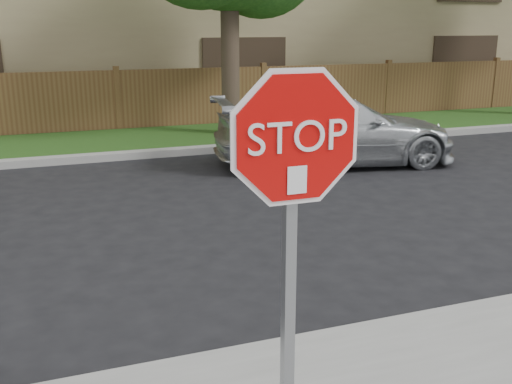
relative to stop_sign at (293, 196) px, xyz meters
name	(u,v)px	position (x,y,z in m)	size (l,w,h in m)	color
ground	(299,344)	(0.73, 1.48, -1.83)	(90.00, 90.00, 0.00)	black
far_curb	(141,154)	(0.73, 9.63, -1.75)	(70.00, 0.30, 0.15)	gray
grass_strip	(129,141)	(0.73, 11.28, -1.77)	(70.00, 3.00, 0.12)	#1E4714
fence	(118,102)	(0.73, 12.88, -1.03)	(70.00, 0.12, 1.60)	brown
stop_sign	(293,196)	(0.00, 0.00, 0.00)	(1.01, 0.13, 2.55)	gray
sedan_right	(335,130)	(4.30, 7.72, -1.13)	(1.96, 4.82, 1.40)	silver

